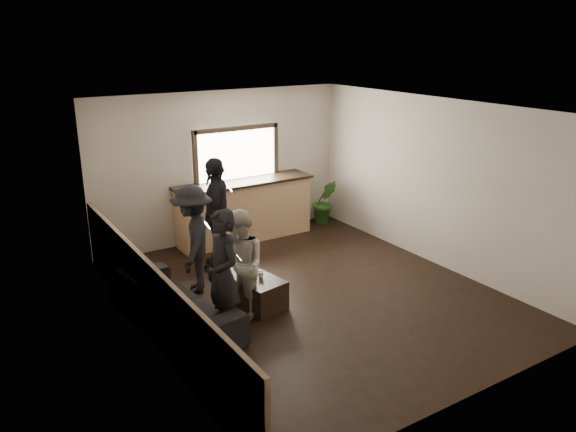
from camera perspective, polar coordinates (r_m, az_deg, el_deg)
ground at (r=8.60m, az=2.36°, el=-7.94°), size 5.00×6.00×0.01m
room_shell at (r=7.68m, az=-2.03°, el=0.65°), size 5.01×6.01×2.80m
bar_counter at (r=10.66m, az=-4.48°, el=0.96°), size 2.70×0.68×2.13m
sofa at (r=7.77m, az=-11.49°, el=-8.61°), size 1.21×2.35×0.65m
coffee_table at (r=8.23m, az=-3.55°, el=-7.56°), size 0.71×1.05×0.43m
cup_a at (r=8.14m, az=-4.85°, el=-5.87°), size 0.14×0.14×0.09m
cup_b at (r=8.10m, az=-2.80°, el=-5.97°), size 0.11×0.11×0.08m
potted_plant at (r=11.62m, az=3.73°, el=1.47°), size 0.61×0.55×0.91m
person_a at (r=7.19m, az=-6.65°, el=-5.93°), size 0.48×0.63×1.71m
person_b at (r=7.68m, az=-4.84°, el=-5.00°), size 0.59×0.75×1.54m
person_c at (r=8.51m, az=-9.64°, el=-2.39°), size 1.05×1.24×1.66m
person_d at (r=9.27m, az=-7.24°, el=0.20°), size 0.99×1.19×1.89m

